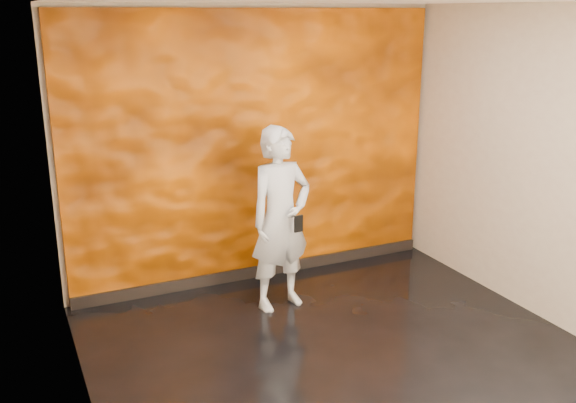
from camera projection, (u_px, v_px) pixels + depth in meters
The scene contains 5 objects.
room at pixel (356, 196), 4.80m from camera, with size 4.02×4.02×2.81m.
feature_wall at pixel (257, 149), 6.51m from camera, with size 3.90×0.06×2.75m, color #ED6900.
baseboard at pixel (261, 271), 6.85m from camera, with size 3.90×0.04×0.12m, color black.
man at pixel (281, 219), 5.95m from camera, with size 0.64×0.42×1.74m, color #9EA3AC.
phone at pixel (299, 224), 5.75m from camera, with size 0.08×0.02×0.16m, color black.
Camera 1 is at (-2.39, -3.97, 2.73)m, focal length 40.00 mm.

